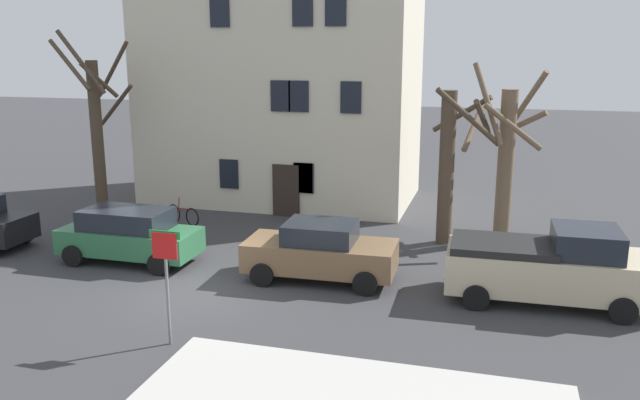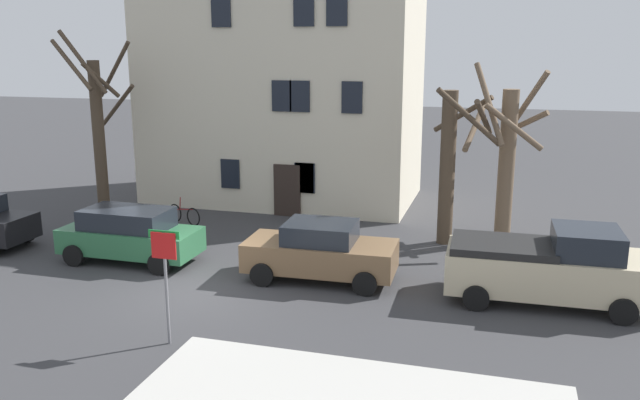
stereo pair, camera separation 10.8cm
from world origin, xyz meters
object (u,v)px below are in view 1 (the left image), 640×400
object	(u,v)px
tree_bare_mid	(450,160)
street_sign_pole	(166,266)
tree_bare_near	(97,127)
bicycle_leaning	(183,215)
tree_bare_far	(505,155)
building_main	(282,62)
car_green_wagon	(129,235)
car_brown_sedan	(320,251)
pickup_truck_beige	(548,266)

from	to	relation	value
tree_bare_mid	street_sign_pole	world-z (taller)	tree_bare_mid
tree_bare_near	bicycle_leaning	world-z (taller)	tree_bare_near
tree_bare_far	building_main	bearing A→B (deg)	154.98
tree_bare_near	car_green_wagon	distance (m)	7.05
tree_bare_mid	tree_bare_near	bearing A→B (deg)	179.18
tree_bare_near	car_brown_sedan	bearing A→B (deg)	-24.94
tree_bare_near	bicycle_leaning	bearing A→B (deg)	-6.23
building_main	pickup_truck_beige	xyz separation A→B (m)	(10.73, -9.96, -5.01)
building_main	car_green_wagon	bearing A→B (deg)	-100.16
building_main	tree_bare_far	distance (m)	10.89
tree_bare_mid	tree_bare_far	bearing A→B (deg)	24.20
tree_bare_mid	building_main	bearing A→B (deg)	145.90
tree_bare_far	bicycle_leaning	size ratio (longest dim) A/B	3.73
tree_bare_mid	car_green_wagon	xyz separation A→B (m)	(-9.51, -4.73, -2.02)
tree_bare_mid	pickup_truck_beige	bearing A→B (deg)	-57.50
building_main	car_green_wagon	size ratio (longest dim) A/B	2.73
street_sign_pole	tree_bare_near	bearing A→B (deg)	130.01
pickup_truck_beige	tree_bare_far	bearing A→B (deg)	102.65
car_green_wagon	pickup_truck_beige	bearing A→B (deg)	0.03
car_green_wagon	street_sign_pole	distance (m)	6.50
building_main	car_green_wagon	world-z (taller)	building_main
car_green_wagon	bicycle_leaning	size ratio (longest dim) A/B	2.64
pickup_truck_beige	bicycle_leaning	distance (m)	13.78
building_main	street_sign_pole	bearing A→B (deg)	-81.33
car_green_wagon	pickup_truck_beige	distance (m)	12.52
tree_bare_near	car_green_wagon	xyz separation A→B (m)	(4.25, -4.93, -2.69)
building_main	tree_bare_far	world-z (taller)	building_main
tree_bare_mid	bicycle_leaning	size ratio (longest dim) A/B	3.30
car_green_wagon	car_brown_sedan	size ratio (longest dim) A/B	0.99
tree_bare_near	street_sign_pole	distance (m)	13.04
tree_bare_near	tree_bare_far	distance (m)	15.55
tree_bare_mid	car_brown_sedan	bearing A→B (deg)	-124.82
car_green_wagon	bicycle_leaning	distance (m)	4.58
building_main	bicycle_leaning	size ratio (longest dim) A/B	7.22
tree_bare_mid	tree_bare_far	distance (m)	1.95
tree_bare_near	bicycle_leaning	distance (m)	4.97
street_sign_pole	bicycle_leaning	bearing A→B (deg)	115.59
tree_bare_far	tree_bare_near	bearing A→B (deg)	-177.79
building_main	car_brown_sedan	bearing A→B (deg)	-65.77
tree_bare_mid	tree_bare_far	size ratio (longest dim) A/B	0.89
tree_bare_near	tree_bare_far	world-z (taller)	tree_bare_near
tree_bare_mid	car_green_wagon	size ratio (longest dim) A/B	1.25
tree_bare_near	tree_bare_far	xyz separation A→B (m)	(15.53, 0.60, -0.54)
car_green_wagon	car_brown_sedan	world-z (taller)	car_brown_sedan
tree_bare_near	tree_bare_far	size ratio (longest dim) A/B	1.18
car_green_wagon	car_brown_sedan	xyz separation A→B (m)	(6.25, 0.05, -0.03)
car_green_wagon	street_sign_pole	size ratio (longest dim) A/B	1.62
tree_bare_far	pickup_truck_beige	xyz separation A→B (m)	(1.24, -5.53, -2.03)
tree_bare_far	pickup_truck_beige	world-z (taller)	tree_bare_far
tree_bare_near	tree_bare_mid	world-z (taller)	tree_bare_near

